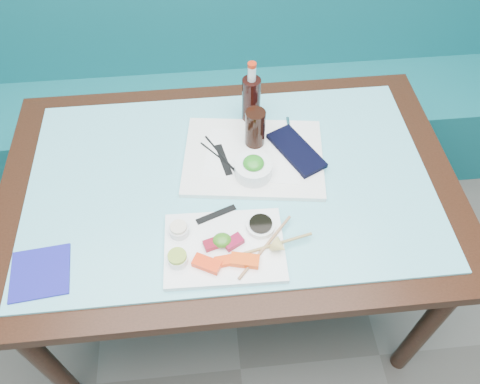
{
  "coord_description": "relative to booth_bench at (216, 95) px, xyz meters",
  "views": [
    {
      "loc": [
        -0.06,
        0.55,
        1.86
      ],
      "look_at": [
        0.02,
        1.37,
        0.8
      ],
      "focal_mm": 35.0,
      "sensor_mm": 36.0,
      "label": 1
    }
  ],
  "objects": [
    {
      "name": "seaweed_garnish",
      "position": [
        -0.04,
        -1.07,
        0.41
      ],
      "size": [
        0.06,
        0.06,
        0.03
      ],
      "primitive_type": "ellipsoid",
      "rotation": [
        0.0,
        0.0,
        0.23
      ],
      "color": "#36781B",
      "rests_on": "sashimi_plate"
    },
    {
      "name": "cola_bottle_cap",
      "position": [
        0.09,
        -0.59,
        0.61
      ],
      "size": [
        0.04,
        0.04,
        0.01
      ],
      "primitive_type": "cylinder",
      "rotation": [
        0.0,
        0.0,
        -0.37
      ],
      "color": "#B4240B",
      "rests_on": "cola_bottle_neck"
    },
    {
      "name": "booth_bench",
      "position": [
        0.0,
        0.0,
        0.0
      ],
      "size": [
        3.0,
        0.56,
        1.17
      ],
      "color": "#106168",
      "rests_on": "ground"
    },
    {
      "name": "ginger_fill",
      "position": [
        -0.16,
        -1.03,
        0.43
      ],
      "size": [
        0.06,
        0.06,
        0.01
      ],
      "primitive_type": "cylinder",
      "rotation": [
        0.0,
        0.0,
        -0.4
      ],
      "color": "beige",
      "rests_on": "ramekin_ginger"
    },
    {
      "name": "soy_dish",
      "position": [
        0.07,
        -1.03,
        0.41
      ],
      "size": [
        0.09,
        0.09,
        0.02
      ],
      "primitive_type": "cylinder",
      "rotation": [
        0.0,
        0.0,
        -0.15
      ],
      "color": "white",
      "rests_on": "sashimi_plate"
    },
    {
      "name": "serving_tray",
      "position": [
        0.08,
        -0.76,
        0.39
      ],
      "size": [
        0.47,
        0.38,
        0.02
      ],
      "primitive_type": "cube",
      "rotation": [
        0.0,
        0.0,
        -0.14
      ],
      "color": "white",
      "rests_on": "glass_top"
    },
    {
      "name": "soy_fill",
      "position": [
        0.07,
        -1.03,
        0.42
      ],
      "size": [
        0.07,
        0.07,
        0.01
      ],
      "primitive_type": "cylinder",
      "rotation": [
        0.0,
        0.0,
        -0.12
      ],
      "color": "black",
      "rests_on": "soy_dish"
    },
    {
      "name": "salmon_left",
      "position": [
        -0.09,
        -1.14,
        0.41
      ],
      "size": [
        0.08,
        0.07,
        0.02
      ],
      "primitive_type": "cube",
      "rotation": [
        0.0,
        0.0,
        -0.49
      ],
      "color": "#F73109",
      "rests_on": "sashimi_plate"
    },
    {
      "name": "dining_table",
      "position": [
        0.0,
        -0.84,
        0.29
      ],
      "size": [
        1.4,
        0.9,
        0.75
      ],
      "color": "black",
      "rests_on": "ground"
    },
    {
      "name": "lemon_wedge",
      "position": [
        0.11,
        -1.11,
        0.42
      ],
      "size": [
        0.06,
        0.06,
        0.04
      ],
      "primitive_type": "cone",
      "rotation": [
        1.57,
        0.0,
        0.84
      ],
      "color": "#E0C86A",
      "rests_on": "sashimi_plate"
    },
    {
      "name": "sashimi_plate",
      "position": [
        -0.04,
        -1.08,
        0.39
      ],
      "size": [
        0.33,
        0.24,
        0.02
      ],
      "primitive_type": "cube",
      "rotation": [
        0.0,
        0.0,
        -0.03
      ],
      "color": "white",
      "rests_on": "glass_top"
    },
    {
      "name": "tuna_left",
      "position": [
        -0.07,
        -1.08,
        0.41
      ],
      "size": [
        0.06,
        0.04,
        0.02
      ],
      "primitive_type": "cube",
      "rotation": [
        0.0,
        0.0,
        0.29
      ],
      "color": "maroon",
      "rests_on": "sashimi_plate"
    },
    {
      "name": "wooden_chopstick_b",
      "position": [
        0.08,
        -1.1,
        0.4
      ],
      "size": [
        0.24,
        0.06,
        0.01
      ],
      "primitive_type": "cylinder",
      "rotation": [
        1.57,
        0.0,
        -1.34
      ],
      "color": "#9F824B",
      "rests_on": "sashimi_plate"
    },
    {
      "name": "glass_top",
      "position": [
        0.0,
        -0.84,
        0.38
      ],
      "size": [
        1.22,
        0.76,
        0.01
      ],
      "primitive_type": "cube",
      "color": "#68C4D1",
      "rests_on": "dining_table"
    },
    {
      "name": "tray_sleeve",
      "position": [
        -0.01,
        -0.77,
        0.4
      ],
      "size": [
        0.05,
        0.13,
        0.0
      ],
      "primitive_type": "cube",
      "rotation": [
        0.0,
        0.0,
        0.2
      ],
      "color": "black",
      "rests_on": "serving_tray"
    },
    {
      "name": "seaweed_bowl",
      "position": [
        0.07,
        -0.84,
        0.42
      ],
      "size": [
        0.14,
        0.14,
        0.05
      ],
      "primitive_type": "cylinder",
      "rotation": [
        0.0,
        0.0,
        -0.24
      ],
      "color": "white",
      "rests_on": "serving_tray"
    },
    {
      "name": "navy_pouch",
      "position": [
        0.22,
        -0.76,
        0.41
      ],
      "size": [
        0.17,
        0.22,
        0.02
      ],
      "primitive_type": "cube",
      "rotation": [
        0.0,
        0.0,
        0.46
      ],
      "color": "black",
      "rests_on": "serving_tray"
    },
    {
      "name": "wasabi_fill",
      "position": [
        -0.16,
        -1.12,
        0.43
      ],
      "size": [
        0.06,
        0.06,
        0.01
      ],
      "primitive_type": "cylinder",
      "rotation": [
        0.0,
        0.0,
        0.2
      ],
      "color": "#8AA635",
      "rests_on": "ramekin_wasabi"
    },
    {
      "name": "fork",
      "position": [
        0.21,
        -0.66,
        0.41
      ],
      "size": [
        0.02,
        0.09,
        0.01
      ],
      "primitive_type": "cylinder",
      "rotation": [
        1.57,
        0.0,
        -0.07
      ],
      "color": "white",
      "rests_on": "serving_tray"
    },
    {
      "name": "blue_napkin",
      "position": [
        -0.52,
        -1.11,
        0.39
      ],
      "size": [
        0.17,
        0.17,
        0.01
      ],
      "primitive_type": "cube",
      "rotation": [
        0.0,
        0.0,
        0.1
      ],
      "color": "navy",
      "rests_on": "glass_top"
    },
    {
      "name": "salmon_right",
      "position": [
        0.01,
        -1.14,
        0.41
      ],
      "size": [
        0.08,
        0.05,
        0.02
      ],
      "primitive_type": "cube",
      "rotation": [
        0.0,
        0.0,
        -0.23
      ],
      "color": "#FB480A",
      "rests_on": "sashimi_plate"
    },
    {
      "name": "black_chopstick_b",
      "position": [
        -0.01,
        -0.77,
        0.4
      ],
      "size": [
        0.11,
        0.21,
        0.01
      ],
      "primitive_type": "cylinder",
      "rotation": [
        1.57,
        0.0,
        0.47
      ],
      "color": "black",
      "rests_on": "serving_tray"
    },
    {
      "name": "tuna_right",
      "position": [
        -0.01,
        -1.08,
        0.41
      ],
      "size": [
        0.06,
        0.05,
        0.02
      ],
      "primitive_type": "cube",
      "rotation": [
        0.0,
        0.0,
        0.52
      ],
      "color": "maroon",
      "rests_on": "sashimi_plate"
    },
    {
      "name": "seaweed_salad",
      "position": [
        0.07,
        -0.84,
        0.45
      ],
      "size": [
        0.07,
        0.07,
        0.03
      ],
      "primitive_type": "ellipsoid",
      "rotation": [
        0.0,
        0.0,
        0.12
      ],
      "color": "#25821E",
      "rests_on": "seaweed_bowl"
    },
    {
      "name": "paper_placemat",
      "position": [
        0.08,
        -0.76,
        0.4
      ],
      "size": [
        0.33,
        0.26,
        0.0
      ],
      "primitive_type": "cube",
      "rotation": [
        0.0,
        0.0,
        -0.21
      ],
      "color": "white",
      "rests_on": "serving_tray"
    },
    {
      "name": "wooden_chopstick_a",
      "position": [
        0.07,
        -1.1,
        0.4
      ],
      "size": [
        0.17,
        0.19,
        0.01
      ],
      "primitive_type": "cylinder",
      "rotation": [
        1.57,
        0.0,
        -0.74
      ],
      "color": "#A3714D",
      "rests_on": "sashimi_plate"
    },
    {
      "name": "salmon_mid",
      "position": [
        -0.04,
        -1.13,
        0.41
      ],
      "size": [
        0.06,
        0.03,
        0.01
      ],
      "primitive_type": "cube",
      "rotation": [
        0.0,
        0.0,
        0.09
      ],
      "color": "#FF3C0A",
      "rests_on": "sashimi_plate"
    },
    {
      "name": "cola_bottle_neck",
      "position": [
        0.09,
        -0.59,
        0.58
      ],
      "size": [
        0.03,
        0.03,
        0.05
      ],
      "primitive_type": "cylinder",
      "rotation": [
        0.0,
        0.0,
        0.0
      ],
      "color": "silver",
      "rests_on": "cola_bottle_body"
    },
    {
      "name": "chopstick_sleeve",
      "position": [
        -0.05,
        -0.98,
        0.4
      ],
      "size": [
        0.12,
        0.06,
        0.0
      ],
      "primitive_type": "cube",
      "rotation": [
        0.0,
        0.0,
        0.37
      ],
      "color": "black",
      "rests_on": "sashimi_plate"
    },
    {
      "name": "ramekin_ginger",
      "position": [
        -0.16,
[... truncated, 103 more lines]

